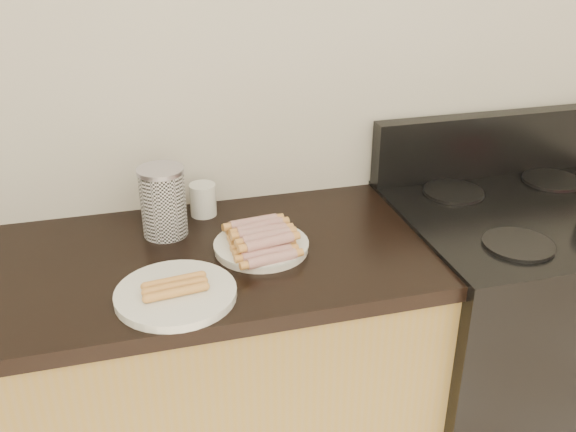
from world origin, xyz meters
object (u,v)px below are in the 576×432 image
object	(u,v)px
canister	(163,202)
mug	(203,200)
side_plate	(176,294)
main_plate	(261,247)
stove	(512,341)

from	to	relation	value
canister	mug	xyz separation A→B (m)	(0.11, 0.09, -0.05)
canister	side_plate	bearing A→B (deg)	-91.51
main_plate	canister	bearing A→B (deg)	145.81
side_plate	mug	size ratio (longest dim) A/B	2.96
side_plate	canister	bearing A→B (deg)	88.49
stove	mug	size ratio (longest dim) A/B	9.90
side_plate	canister	size ratio (longest dim) A/B	1.45
stove	side_plate	distance (m)	1.14
stove	main_plate	distance (m)	0.92
side_plate	canister	distance (m)	0.33
main_plate	canister	distance (m)	0.29
canister	mug	world-z (taller)	canister
stove	canister	world-z (taller)	canister
stove	mug	xyz separation A→B (m)	(-0.91, 0.24, 0.49)
main_plate	mug	xyz separation A→B (m)	(-0.11, 0.24, 0.04)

